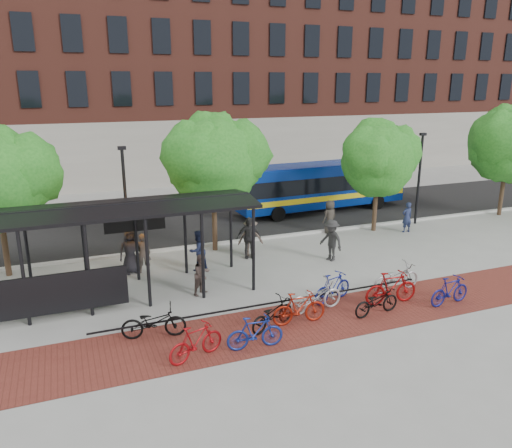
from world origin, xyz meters
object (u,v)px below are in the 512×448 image
object	(u,v)px
lamp_post_left	(126,200)
bike_11	(450,291)
bike_4	(272,314)
pedestrian_4	(249,238)
pedestrian_2	(198,250)
tree_d	(510,141)
bus	(321,184)
bike_8	(376,302)
tree_c	(379,156)
bike_9	(391,288)
bike_3	(255,333)
bike_7	(333,287)
bike_0	(154,322)
pedestrian_3	(250,237)
pedestrian_9	(331,240)
tree_b	(215,157)
pedestrian_0	(130,251)
bike_10	(396,278)
pedestrian_7	(407,217)
bike_6	(316,296)
pedestrian_1	(143,253)
lamp_post_right	(419,176)
bike_5	(299,308)
bus_shelter	(108,220)
bike_1	(196,342)
pedestrian_6	(330,217)

from	to	relation	value
lamp_post_left	bike_11	bearing A→B (deg)	-42.42
bike_4	pedestrian_4	bearing A→B (deg)	-38.28
lamp_post_left	pedestrian_2	size ratio (longest dim) A/B	2.91
bike_11	tree_d	bearing A→B (deg)	-58.20
bus	pedestrian_2	size ratio (longest dim) A/B	6.30
pedestrian_4	bike_8	bearing A→B (deg)	-66.02
tree_c	bike_9	size ratio (longest dim) A/B	2.87
lamp_post_left	tree_c	bearing A→B (deg)	-1.10
bike_3	bike_7	xyz separation A→B (m)	(3.88, 2.12, 0.02)
bike_0	pedestrian_4	xyz separation A→B (m)	(5.40, 5.88, 0.43)
pedestrian_3	pedestrian_9	size ratio (longest dim) A/B	0.93
pedestrian_3	pedestrian_4	distance (m)	0.29
tree_b	lamp_post_left	world-z (taller)	tree_b
bus	pedestrian_0	size ratio (longest dim) A/B	5.66
bus	pedestrian_0	xyz separation A→B (m)	(-12.50, -6.45, -0.72)
bike_10	bike_11	size ratio (longest dim) A/B	1.17
bus	pedestrian_0	distance (m)	14.08
bike_9	pedestrian_7	distance (m)	9.56
bike_3	tree_b	bearing A→B (deg)	-5.04
pedestrian_2	pedestrian_4	xyz separation A→B (m)	(2.56, 0.67, 0.08)
bike_8	bike_10	distance (m)	2.37
bike_7	bike_9	xyz separation A→B (m)	(1.87, -0.95, 0.07)
tree_b	bus	bearing A→B (deg)	30.47
bus	bike_6	size ratio (longest dim) A/B	5.19
bike_3	pedestrian_1	bearing A→B (deg)	20.61
tree_c	lamp_post_left	world-z (taller)	tree_c
bike_3	lamp_post_right	bearing A→B (deg)	-49.74
bike_5	pedestrian_1	distance (m)	7.74
bus_shelter	bike_1	world-z (taller)	bus_shelter
tree_b	bike_6	size ratio (longest dim) A/B	3.03
bike_5	pedestrian_1	world-z (taller)	pedestrian_1
tree_c	bike_5	bearing A→B (deg)	-136.04
pedestrian_3	tree_d	bearing A→B (deg)	18.03
tree_b	bike_9	distance (m)	9.93
bike_3	bike_9	size ratio (longest dim) A/B	0.86
pedestrian_0	pedestrian_2	bearing A→B (deg)	-23.96
lamp_post_left	bus	bearing A→B (deg)	20.44
bike_1	pedestrian_0	size ratio (longest dim) A/B	0.93
bike_5	pedestrian_6	xyz separation A→B (m)	(6.13, 8.82, 0.32)
bike_8	pedestrian_0	world-z (taller)	pedestrian_0
bike_8	pedestrian_2	bearing A→B (deg)	29.38
bike_4	pedestrian_3	distance (m)	7.14
pedestrian_9	bike_3	bearing A→B (deg)	-62.57
bike_0	bike_10	bearing A→B (deg)	-77.42
bike_1	bike_4	xyz separation A→B (m)	(2.82, 0.94, -0.05)
lamp_post_right	bus	size ratio (longest dim) A/B	0.46
bike_5	pedestrian_6	bearing A→B (deg)	-31.85
pedestrian_0	bike_9	bearing A→B (deg)	-47.29
bike_6	pedestrian_3	distance (m)	6.30
bus	bike_9	size ratio (longest dim) A/B	5.38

